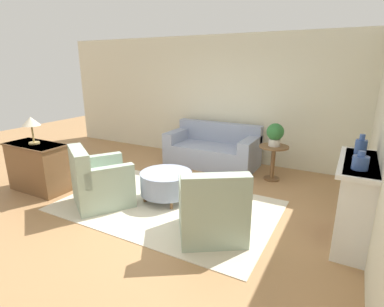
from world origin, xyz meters
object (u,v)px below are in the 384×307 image
(ottoman_table, at_px, (166,183))
(armchair_left, at_px, (99,183))
(vase_mantel_near, at_px, (361,146))
(potted_plant_on_side_table, at_px, (275,134))
(armchair_right, at_px, (212,211))
(table_lamp, at_px, (31,123))
(side_table, at_px, (273,157))
(vase_mantel_far, at_px, (360,162))
(dresser, at_px, (38,166))
(couch, at_px, (213,150))

(ottoman_table, bearing_deg, armchair_left, -142.85)
(ottoman_table, height_order, vase_mantel_near, vase_mantel_near)
(potted_plant_on_side_table, bearing_deg, armchair_left, -131.90)
(armchair_right, bearing_deg, table_lamp, -178.45)
(armchair_left, xyz_separation_m, side_table, (2.15, 2.40, 0.10))
(potted_plant_on_side_table, bearing_deg, armchair_right, -94.22)
(side_table, xyz_separation_m, vase_mantel_far, (1.39, -1.96, 0.68))
(side_table, relative_size, dresser, 0.62)
(vase_mantel_far, bearing_deg, dresser, -173.82)
(table_lamp, bearing_deg, vase_mantel_near, 13.67)
(side_table, distance_m, vase_mantel_far, 2.49)
(couch, distance_m, vase_mantel_near, 3.31)
(ottoman_table, xyz_separation_m, dresser, (-2.21, -0.74, 0.14))
(dresser, height_order, potted_plant_on_side_table, potted_plant_on_side_table)
(ottoman_table, relative_size, dresser, 0.77)
(table_lamp, bearing_deg, ottoman_table, 18.37)
(armchair_left, xyz_separation_m, potted_plant_on_side_table, (2.15, 2.40, 0.56))
(side_table, height_order, table_lamp, table_lamp)
(table_lamp, bearing_deg, couch, 52.57)
(dresser, distance_m, vase_mantel_far, 4.98)
(potted_plant_on_side_table, bearing_deg, dresser, -144.68)
(couch, height_order, vase_mantel_far, vase_mantel_far)
(vase_mantel_near, distance_m, vase_mantel_far, 0.66)
(potted_plant_on_side_table, distance_m, table_lamp, 4.32)
(couch, relative_size, vase_mantel_near, 7.61)
(dresser, xyz_separation_m, vase_mantel_far, (4.90, 0.53, 0.70))
(ottoman_table, relative_size, side_table, 1.25)
(dresser, xyz_separation_m, vase_mantel_near, (4.90, 1.19, 0.72))
(armchair_right, distance_m, side_table, 2.41)
(armchair_right, xyz_separation_m, side_table, (0.18, 2.40, 0.10))
(potted_plant_on_side_table, bearing_deg, vase_mantel_near, -43.15)
(armchair_left, distance_m, table_lamp, 1.61)
(side_table, distance_m, table_lamp, 4.38)
(vase_mantel_far, height_order, table_lamp, table_lamp)
(armchair_right, relative_size, vase_mantel_near, 4.40)
(side_table, bearing_deg, vase_mantel_far, -54.75)
(ottoman_table, bearing_deg, side_table, 53.41)
(couch, height_order, side_table, couch)
(armchair_right, relative_size, vase_mantel_far, 5.50)
(vase_mantel_far, bearing_deg, ottoman_table, 175.66)
(dresser, relative_size, potted_plant_on_side_table, 2.53)
(armchair_left, relative_size, dresser, 1.04)
(armchair_left, bearing_deg, side_table, 48.10)
(vase_mantel_near, height_order, table_lamp, table_lamp)
(dresser, xyz_separation_m, table_lamp, (0.00, 0.00, 0.78))
(armchair_right, bearing_deg, vase_mantel_far, 15.75)
(couch, distance_m, side_table, 1.43)
(couch, relative_size, vase_mantel_far, 9.51)
(armchair_left, bearing_deg, couch, 74.26)
(armchair_left, height_order, armchair_right, same)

